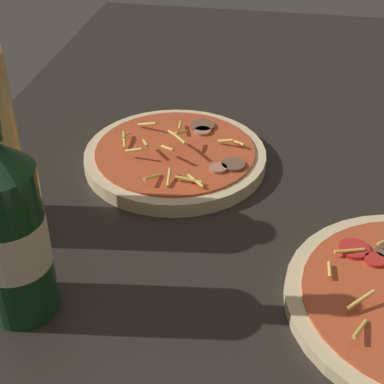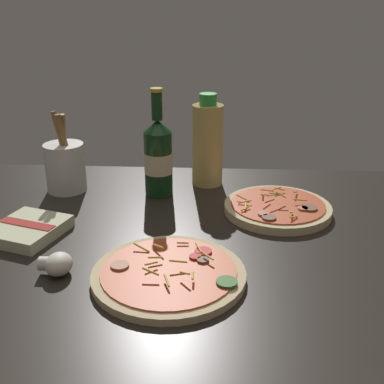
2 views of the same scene
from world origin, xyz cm
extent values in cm
cube|color=#28231E|center=(0.00, 0.00, 1.25)|extent=(160.00, 90.00, 2.50)
cylinder|color=red|center=(1.36, -5.01, 4.31)|extent=(3.10, 3.10, 0.40)
cylinder|color=red|center=(0.12, -7.01, 4.31)|extent=(2.12, 2.12, 0.40)
cylinder|color=#EFCC56|center=(-6.68, -5.09, 5.14)|extent=(2.31, 2.63, 0.98)
cylinder|color=#EFCC56|center=(0.52, -4.48, 4.69)|extent=(1.51, 3.15, 0.58)
cylinder|color=#EFCC56|center=(-2.49, -2.49, 4.54)|extent=(2.16, 0.43, 0.40)
cylinder|color=#EFCC56|center=(-9.77, -4.94, 4.69)|extent=(3.16, 1.70, 1.24)
cylinder|color=beige|center=(16.90, 16.59, 3.39)|extent=(23.27, 23.27, 1.78)
cylinder|color=#C14C28|center=(16.90, 16.59, 4.43)|extent=(20.47, 20.47, 0.30)
cylinder|color=brown|center=(14.26, 8.83, 4.78)|extent=(2.91, 2.91, 0.40)
cylinder|color=#B7755B|center=(21.88, 13.83, 4.78)|extent=(2.21, 2.21, 0.40)
cylinder|color=brown|center=(23.32, 14.08, 4.78)|extent=(3.32, 3.32, 0.40)
cylinder|color=#B7755B|center=(13.15, 10.53, 4.78)|extent=(2.14, 2.14, 0.40)
cylinder|color=#EFCC56|center=(9.31, 17.74, 5.21)|extent=(2.99, 1.67, 1.28)
cylinder|color=#EFCC56|center=(15.69, 15.77, 6.97)|extent=(2.82, 2.23, 0.62)
cylinder|color=#EFCC56|center=(16.96, 23.28, 5.34)|extent=(2.85, 1.18, 1.08)
cylinder|color=#EFCC56|center=(9.66, 15.88, 5.13)|extent=(2.97, 0.66, 0.94)
cylinder|color=#EFCC56|center=(9.71, 13.55, 5.09)|extent=(0.76, 3.28, 0.51)
cylinder|color=#EFCC56|center=(17.32, 15.86, 6.94)|extent=(2.31, 1.39, 1.15)
cylinder|color=#EFCC56|center=(13.72, 21.10, 5.92)|extent=(0.82, 2.41, 1.13)
cylinder|color=#EFCC56|center=(9.69, 12.71, 5.01)|extent=(2.23, 2.35, 0.47)
cylinder|color=#EFCC56|center=(18.96, 10.37, 5.34)|extent=(0.96, 2.22, 1.05)
cylinder|color=#EFCC56|center=(17.11, 16.64, 6.60)|extent=(2.25, 2.26, 0.57)
cylinder|color=#EFCC56|center=(14.08, 16.95, 6.40)|extent=(2.18, 2.15, 1.07)
cylinder|color=#EFCC56|center=(21.74, 16.89, 5.41)|extent=(2.95, 0.73, 0.76)
cylinder|color=#EFCC56|center=(15.03, 19.96, 6.26)|extent=(2.64, 1.47, 1.06)
cylinder|color=#EFCC56|center=(18.05, 23.37, 5.30)|extent=(2.33, 0.61, 0.75)
cylinder|color=#EFCC56|center=(21.27, 21.27, 5.48)|extent=(1.51, 3.02, 1.40)
cylinder|color=#EFCC56|center=(19.23, 8.77, 5.03)|extent=(1.97, 1.95, 0.82)
cylinder|color=#143819|center=(-10.23, 25.61, 10.14)|extent=(6.54, 6.54, 15.27)
cylinder|color=beige|center=(-10.23, 25.61, 10.44)|extent=(6.60, 6.60, 4.89)
camera|label=1|loc=(-46.13, 3.29, 43.27)|focal=55.00mm
camera|label=2|loc=(3.53, -80.39, 46.45)|focal=45.00mm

